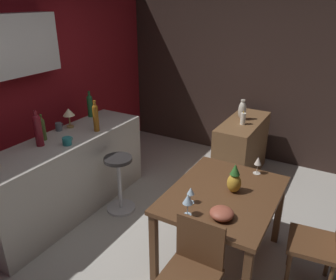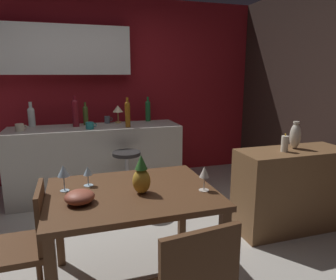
{
  "view_description": "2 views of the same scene",
  "coord_description": "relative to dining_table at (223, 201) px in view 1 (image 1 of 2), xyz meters",
  "views": [
    {
      "loc": [
        -2.3,
        -1.31,
        2.31
      ],
      "look_at": [
        0.76,
        0.45,
        0.8
      ],
      "focal_mm": 35.52,
      "sensor_mm": 36.0,
      "label": 1
    },
    {
      "loc": [
        -0.24,
        -2.49,
        1.55
      ],
      "look_at": [
        0.72,
        0.62,
        0.83
      ],
      "focal_mm": 32.52,
      "sensor_mm": 36.0,
      "label": 2
    }
  ],
  "objects": [
    {
      "name": "fruit_bowl",
      "position": [
        -0.35,
        -0.12,
        0.13
      ],
      "size": [
        0.19,
        0.19,
        0.09
      ],
      "primitive_type": "ellipsoid",
      "color": "#9E4C38",
      "rests_on": "dining_table"
    },
    {
      "name": "pineapple_centerpiece",
      "position": [
        0.06,
        -0.07,
        0.21
      ],
      "size": [
        0.12,
        0.12,
        0.27
      ],
      "color": "gold",
      "rests_on": "dining_table"
    },
    {
      "name": "vase_ceramic_ivory",
      "position": [
        1.71,
        0.42,
        0.3
      ],
      "size": [
        0.11,
        0.11,
        0.27
      ],
      "color": "beige",
      "rests_on": "sideboard_cabinet"
    },
    {
      "name": "kitchen_counter",
      "position": [
        -0.11,
        1.84,
        -0.2
      ],
      "size": [
        2.1,
        0.6,
        0.9
      ],
      "primitive_type": "cube",
      "color": "#B2ADA3",
      "rests_on": "ground_plane"
    },
    {
      "name": "bar_stool",
      "position": [
        0.19,
        1.32,
        -0.29
      ],
      "size": [
        0.34,
        0.34,
        0.68
      ],
      "color": "#262323",
      "rests_on": "ground_plane"
    },
    {
      "name": "wall_kitchen_back",
      "position": [
        -0.17,
        2.57,
        0.76
      ],
      "size": [
        5.2,
        0.33,
        2.6
      ],
      "color": "maroon",
      "rests_on": "ground_plane"
    },
    {
      "name": "cup_slate",
      "position": [
        0.07,
        2.06,
        0.3
      ],
      "size": [
        0.11,
        0.07,
        0.09
      ],
      "color": "#515660",
      "rests_on": "kitchen_counter"
    },
    {
      "name": "wall_side_right",
      "position": [
        2.44,
        0.79,
        0.65
      ],
      "size": [
        0.1,
        4.4,
        2.6
      ],
      "primitive_type": "cube",
      "color": "#33231E",
      "rests_on": "ground_plane"
    },
    {
      "name": "wine_bottle_olive",
      "position": [
        -0.21,
        1.99,
        0.39
      ],
      "size": [
        0.06,
        0.06,
        0.29
      ],
      "color": "#475623",
      "rests_on": "kitchen_counter"
    },
    {
      "name": "wine_glass_center",
      "position": [
        0.49,
        -0.15,
        0.22
      ],
      "size": [
        0.07,
        0.07,
        0.18
      ],
      "color": "silver",
      "rests_on": "dining_table"
    },
    {
      "name": "pillar_candle_tall",
      "position": [
        1.53,
        0.34,
        0.25
      ],
      "size": [
        0.07,
        0.07,
        0.18
      ],
      "color": "white",
      "rests_on": "sideboard_cabinet"
    },
    {
      "name": "cup_teal",
      "position": [
        -0.18,
        1.68,
        0.29
      ],
      "size": [
        0.13,
        0.09,
        0.08
      ],
      "color": "teal",
      "rests_on": "kitchen_counter"
    },
    {
      "name": "wine_glass_right",
      "position": [
        -0.45,
        0.13,
        0.23
      ],
      "size": [
        0.08,
        0.08,
        0.19
      ],
      "color": "silver",
      "rests_on": "dining_table"
    },
    {
      "name": "chair_by_doorway",
      "position": [
        0.11,
        -0.84,
        -0.16
      ],
      "size": [
        0.44,
        0.44,
        0.91
      ],
      "color": "#56351E",
      "rests_on": "ground_plane"
    },
    {
      "name": "sideboard_cabinet",
      "position": [
        1.67,
        0.37,
        -0.24
      ],
      "size": [
        1.1,
        0.44,
        0.82
      ],
      "primitive_type": "cube",
      "color": "brown",
      "rests_on": "ground_plane"
    },
    {
      "name": "dining_table",
      "position": [
        0.0,
        0.0,
        0.0
      ],
      "size": [
        1.15,
        0.9,
        0.74
      ],
      "color": "#56351E",
      "rests_on": "ground_plane"
    },
    {
      "name": "wine_glass_left",
      "position": [
        -0.28,
        0.19,
        0.2
      ],
      "size": [
        0.07,
        0.07,
        0.15
      ],
      "color": "silver",
      "rests_on": "dining_table"
    },
    {
      "name": "counter_lamp",
      "position": [
        0.2,
        2.02,
        0.43
      ],
      "size": [
        0.14,
        0.14,
        0.23
      ],
      "color": "#A58447",
      "rests_on": "kitchen_counter"
    },
    {
      "name": "chair_near_window",
      "position": [
        -0.71,
        -0.05,
        -0.17
      ],
      "size": [
        0.4,
        0.4,
        0.85
      ],
      "color": "#56351E",
      "rests_on": "ground_plane"
    },
    {
      "name": "wine_bottle_amber",
      "position": [
        0.27,
        1.67,
        0.43
      ],
      "size": [
        0.06,
        0.06,
        0.36
      ],
      "color": "#8C5114",
      "rests_on": "kitchen_counter"
    },
    {
      "name": "ground_plane",
      "position": [
        -0.11,
        0.49,
        -0.65
      ],
      "size": [
        9.0,
        9.0,
        0.0
      ],
      "primitive_type": "plane",
      "color": "#B7B2A8"
    },
    {
      "name": "wine_bottle_ruby",
      "position": [
        -0.34,
        1.9,
        0.44
      ],
      "size": [
        0.08,
        0.08,
        0.38
      ],
      "color": "maroon",
      "rests_on": "kitchen_counter"
    },
    {
      "name": "wine_bottle_green",
      "position": [
        0.63,
        2.08,
        0.41
      ],
      "size": [
        0.07,
        0.07,
        0.34
      ],
      "color": "#1E592D",
      "rests_on": "kitchen_counter"
    }
  ]
}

